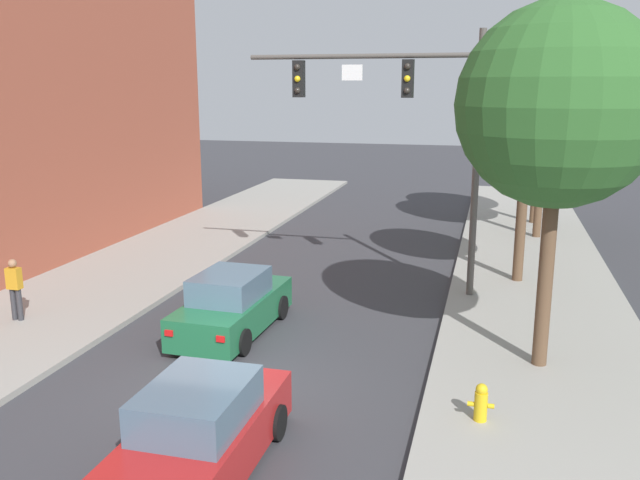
{
  "coord_description": "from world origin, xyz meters",
  "views": [
    {
      "loc": [
        5.1,
        -11.79,
        6.14
      ],
      "look_at": [
        0.57,
        5.54,
        2.0
      ],
      "focal_mm": 37.62,
      "sensor_mm": 36.0,
      "label": 1
    }
  ],
  "objects_px": {
    "traffic_signal_mast": "(410,114)",
    "street_tree_nearest": "(559,106)",
    "fire_hydrant": "(481,402)",
    "street_tree_second": "(528,122)",
    "pedestrian_sidewalk_left_walker": "(15,286)",
    "street_tree_farthest": "(542,95)",
    "car_following_red": "(202,433)",
    "car_lead_green": "(232,306)",
    "street_tree_third": "(547,93)"
  },
  "relations": [
    {
      "from": "fire_hydrant",
      "to": "pedestrian_sidewalk_left_walker",
      "type": "bearing_deg",
      "value": 168.18
    },
    {
      "from": "traffic_signal_mast",
      "to": "car_lead_green",
      "type": "bearing_deg",
      "value": -131.26
    },
    {
      "from": "street_tree_third",
      "to": "car_following_red",
      "type": "bearing_deg",
      "value": -107.82
    },
    {
      "from": "car_following_red",
      "to": "street_tree_third",
      "type": "distance_m",
      "value": 20.57
    },
    {
      "from": "pedestrian_sidewalk_left_walker",
      "to": "street_tree_nearest",
      "type": "distance_m",
      "value": 13.87
    },
    {
      "from": "street_tree_nearest",
      "to": "street_tree_second",
      "type": "distance_m",
      "value": 6.71
    },
    {
      "from": "street_tree_farthest",
      "to": "street_tree_nearest",
      "type": "bearing_deg",
      "value": -92.15
    },
    {
      "from": "street_tree_nearest",
      "to": "street_tree_farthest",
      "type": "relative_size",
      "value": 1.0
    },
    {
      "from": "street_tree_third",
      "to": "street_tree_farthest",
      "type": "height_order",
      "value": "street_tree_third"
    },
    {
      "from": "car_following_red",
      "to": "street_tree_nearest",
      "type": "relative_size",
      "value": 0.55
    },
    {
      "from": "street_tree_third",
      "to": "street_tree_nearest",
      "type": "bearing_deg",
      "value": -92.6
    },
    {
      "from": "car_lead_green",
      "to": "street_tree_second",
      "type": "distance_m",
      "value": 10.4
    },
    {
      "from": "street_tree_second",
      "to": "street_tree_third",
      "type": "bearing_deg",
      "value": 82.25
    },
    {
      "from": "car_following_red",
      "to": "street_tree_third",
      "type": "xyz_separation_m",
      "value": [
        6.09,
        18.97,
        5.15
      ]
    },
    {
      "from": "traffic_signal_mast",
      "to": "street_tree_farthest",
      "type": "bearing_deg",
      "value": 69.97
    },
    {
      "from": "fire_hydrant",
      "to": "street_tree_second",
      "type": "distance_m",
      "value": 10.69
    },
    {
      "from": "pedestrian_sidewalk_left_walker",
      "to": "street_tree_nearest",
      "type": "bearing_deg",
      "value": 2.03
    },
    {
      "from": "pedestrian_sidewalk_left_walker",
      "to": "street_tree_nearest",
      "type": "height_order",
      "value": "street_tree_nearest"
    },
    {
      "from": "traffic_signal_mast",
      "to": "car_following_red",
      "type": "bearing_deg",
      "value": -100.28
    },
    {
      "from": "street_tree_second",
      "to": "street_tree_farthest",
      "type": "height_order",
      "value": "street_tree_farthest"
    },
    {
      "from": "car_lead_green",
      "to": "street_tree_second",
      "type": "relative_size",
      "value": 0.64
    },
    {
      "from": "traffic_signal_mast",
      "to": "street_tree_nearest",
      "type": "distance_m",
      "value": 5.99
    },
    {
      "from": "fire_hydrant",
      "to": "street_tree_farthest",
      "type": "height_order",
      "value": "street_tree_farthest"
    },
    {
      "from": "car_following_red",
      "to": "pedestrian_sidewalk_left_walker",
      "type": "relative_size",
      "value": 2.59
    },
    {
      "from": "pedestrian_sidewalk_left_walker",
      "to": "street_tree_third",
      "type": "xyz_separation_m",
      "value": [
        13.66,
        13.82,
        4.81
      ]
    },
    {
      "from": "street_tree_farthest",
      "to": "pedestrian_sidewalk_left_walker",
      "type": "bearing_deg",
      "value": -129.13
    },
    {
      "from": "car_following_red",
      "to": "street_tree_second",
      "type": "relative_size",
      "value": 0.63
    },
    {
      "from": "pedestrian_sidewalk_left_walker",
      "to": "street_tree_second",
      "type": "bearing_deg",
      "value": 29.23
    },
    {
      "from": "street_tree_farthest",
      "to": "street_tree_third",
      "type": "bearing_deg",
      "value": -90.09
    },
    {
      "from": "car_lead_green",
      "to": "pedestrian_sidewalk_left_walker",
      "type": "xyz_separation_m",
      "value": [
        -5.66,
        -0.91,
        0.34
      ]
    },
    {
      "from": "pedestrian_sidewalk_left_walker",
      "to": "street_tree_second",
      "type": "height_order",
      "value": "street_tree_second"
    },
    {
      "from": "street_tree_second",
      "to": "street_tree_third",
      "type": "height_order",
      "value": "street_tree_third"
    },
    {
      "from": "street_tree_second",
      "to": "car_following_red",
      "type": "bearing_deg",
      "value": -112.89
    },
    {
      "from": "car_lead_green",
      "to": "street_tree_farthest",
      "type": "bearing_deg",
      "value": 63.25
    },
    {
      "from": "car_lead_green",
      "to": "street_tree_third",
      "type": "relative_size",
      "value": 0.55
    },
    {
      "from": "traffic_signal_mast",
      "to": "pedestrian_sidewalk_left_walker",
      "type": "distance_m",
      "value": 11.63
    },
    {
      "from": "car_following_red",
      "to": "traffic_signal_mast",
      "type": "bearing_deg",
      "value": 79.72
    },
    {
      "from": "car_lead_green",
      "to": "fire_hydrant",
      "type": "relative_size",
      "value": 5.96
    },
    {
      "from": "pedestrian_sidewalk_left_walker",
      "to": "street_tree_farthest",
      "type": "distance_m",
      "value": 22.16
    },
    {
      "from": "car_lead_green",
      "to": "car_following_red",
      "type": "bearing_deg",
      "value": -72.5
    },
    {
      "from": "car_following_red",
      "to": "fire_hydrant",
      "type": "height_order",
      "value": "car_following_red"
    },
    {
      "from": "traffic_signal_mast",
      "to": "car_lead_green",
      "type": "xyz_separation_m",
      "value": [
        -3.79,
        -4.32,
        -4.63
      ]
    },
    {
      "from": "street_tree_second",
      "to": "fire_hydrant",
      "type": "bearing_deg",
      "value": -95.26
    },
    {
      "from": "pedestrian_sidewalk_left_walker",
      "to": "street_tree_second",
      "type": "xyz_separation_m",
      "value": [
        12.75,
        7.14,
        4.02
      ]
    },
    {
      "from": "street_tree_nearest",
      "to": "street_tree_second",
      "type": "height_order",
      "value": "street_tree_nearest"
    },
    {
      "from": "car_lead_green",
      "to": "street_tree_nearest",
      "type": "height_order",
      "value": "street_tree_nearest"
    },
    {
      "from": "pedestrian_sidewalk_left_walker",
      "to": "fire_hydrant",
      "type": "height_order",
      "value": "pedestrian_sidewalk_left_walker"
    },
    {
      "from": "car_lead_green",
      "to": "street_tree_nearest",
      "type": "xyz_separation_m",
      "value": [
        7.4,
        -0.45,
        5.01
      ]
    },
    {
      "from": "car_following_red",
      "to": "pedestrian_sidewalk_left_walker",
      "type": "xyz_separation_m",
      "value": [
        -7.57,
        5.15,
        0.34
      ]
    },
    {
      "from": "traffic_signal_mast",
      "to": "street_tree_third",
      "type": "xyz_separation_m",
      "value": [
        4.21,
        8.58,
        0.52
      ]
    }
  ]
}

